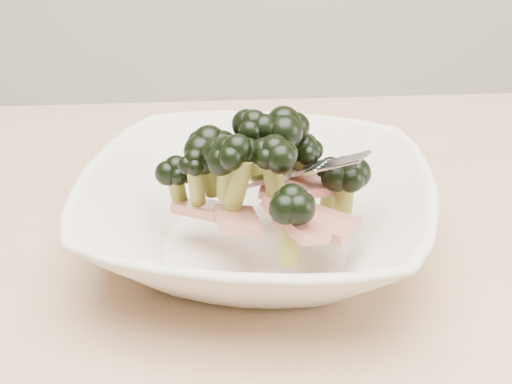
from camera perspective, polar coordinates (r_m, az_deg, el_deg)
broccoli_dish at (r=0.53m, az=0.08°, el=-1.06°), size 0.31×0.31×0.12m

